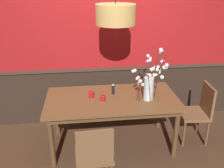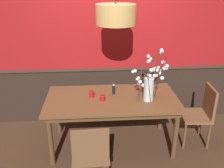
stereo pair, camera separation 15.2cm
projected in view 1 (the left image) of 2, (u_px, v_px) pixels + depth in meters
ground_plane at (112, 144)px, 3.77m from camera, size 24.00×24.00×0.00m
back_wall at (106, 46)px, 3.99m from camera, size 4.52×0.14×2.63m
dining_table at (112, 103)px, 3.49m from camera, size 1.84×0.93×0.78m
chair_far_side_left at (89, 89)px, 4.34m from camera, size 0.45×0.41×0.95m
chair_near_side_left at (94, 155)px, 2.75m from camera, size 0.43×0.42×0.90m
chair_far_side_right at (120, 89)px, 4.40m from camera, size 0.48×0.45×0.88m
chair_head_east_end at (199, 110)px, 3.70m from camera, size 0.44×0.46×0.90m
vase_with_blossoms at (150, 83)px, 3.34m from camera, size 0.47×0.40×0.72m
candle_holder_nearer_center at (91, 94)px, 3.45m from camera, size 0.07×0.07×0.09m
candle_holder_nearer_edge at (103, 98)px, 3.37m from camera, size 0.07×0.07×0.08m
condiment_bottle at (113, 89)px, 3.55m from camera, size 0.05×0.05×0.15m
pendant_lamp at (115, 14)px, 3.08m from camera, size 0.50×0.50×0.85m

